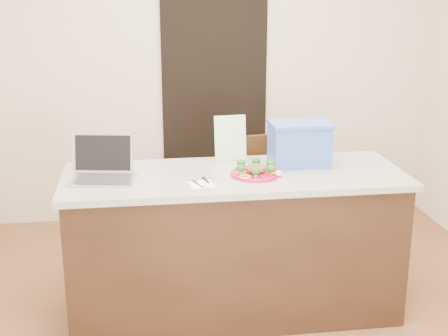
{
  "coord_description": "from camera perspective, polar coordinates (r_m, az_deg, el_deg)",
  "views": [
    {
      "loc": [
        -0.57,
        -3.29,
        2.03
      ],
      "look_at": [
        -0.07,
        0.2,
        0.97
      ],
      "focal_mm": 50.0,
      "sensor_mm": 36.0,
      "label": 1
    }
  ],
  "objects": [
    {
      "name": "ground",
      "position": [
        3.91,
        1.48,
        -14.58
      ],
      "size": [
        4.0,
        4.0,
        0.0
      ],
      "primitive_type": "plane",
      "color": "brown",
      "rests_on": "ground"
    },
    {
      "name": "room_shell",
      "position": [
        3.37,
        1.69,
        9.7
      ],
      "size": [
        4.0,
        4.0,
        4.0
      ],
      "color": "white",
      "rests_on": "ground"
    },
    {
      "name": "doorway",
      "position": [
        5.41,
        -0.86,
        5.73
      ],
      "size": [
        0.9,
        0.02,
        2.0
      ],
      "primitive_type": "cube",
      "color": "black",
      "rests_on": "ground"
    },
    {
      "name": "island",
      "position": [
        3.92,
        0.93,
        -6.9
      ],
      "size": [
        2.06,
        0.76,
        0.92
      ],
      "color": "black",
      "rests_on": "ground"
    },
    {
      "name": "plate",
      "position": [
        3.72,
        2.92,
        -0.5
      ],
      "size": [
        0.3,
        0.3,
        0.02
      ],
      "rotation": [
        0.0,
        0.0,
        -0.22
      ],
      "color": "maroon",
      "rests_on": "island"
    },
    {
      "name": "meatballs",
      "position": [
        3.71,
        3.0,
        -0.09
      ],
      "size": [
        0.12,
        0.12,
        0.04
      ],
      "color": "brown",
      "rests_on": "plate"
    },
    {
      "name": "broccoli",
      "position": [
        3.7,
        2.93,
        0.2
      ],
      "size": [
        0.25,
        0.25,
        0.04
      ],
      "color": "#124513",
      "rests_on": "plate"
    },
    {
      "name": "pepper_rings",
      "position": [
        3.71,
        2.93,
        -0.34
      ],
      "size": [
        0.27,
        0.27,
        0.01
      ],
      "color": "yellow",
      "rests_on": "plate"
    },
    {
      "name": "napkin",
      "position": [
        3.55,
        -2.07,
        -1.5
      ],
      "size": [
        0.16,
        0.16,
        0.01
      ],
      "primitive_type": "cube",
      "rotation": [
        0.0,
        0.0,
        0.18
      ],
      "color": "white",
      "rests_on": "island"
    },
    {
      "name": "fork",
      "position": [
        3.55,
        -2.4,
        -1.39
      ],
      "size": [
        0.06,
        0.15,
        0.0
      ],
      "rotation": [
        0.0,
        0.0,
        0.42
      ],
      "color": "#B1B2B6",
      "rests_on": "napkin"
    },
    {
      "name": "knife",
      "position": [
        3.53,
        -1.55,
        -1.48
      ],
      "size": [
        0.04,
        0.22,
        0.01
      ],
      "rotation": [
        0.0,
        0.0,
        0.19
      ],
      "color": "white",
      "rests_on": "napkin"
    },
    {
      "name": "yogurt_bottle",
      "position": [
        3.64,
        5.04,
        -0.65
      ],
      "size": [
        0.03,
        0.03,
        0.07
      ],
      "rotation": [
        0.0,
        0.0,
        0.35
      ],
      "color": "silver",
      "rests_on": "island"
    },
    {
      "name": "laptop",
      "position": [
        3.71,
        -11.01,
        0.11
      ],
      "size": [
        0.4,
        0.35,
        0.26
      ],
      "rotation": [
        0.0,
        0.0,
        -0.18
      ],
      "color": "#B2B2B7",
      "rests_on": "island"
    },
    {
      "name": "leaflet",
      "position": [
        4.0,
        0.58,
        2.75
      ],
      "size": [
        0.21,
        0.06,
        0.29
      ],
      "primitive_type": "cube",
      "rotation": [
        -0.14,
        0.0,
        0.09
      ],
      "color": "white",
      "rests_on": "island"
    },
    {
      "name": "blue_box",
      "position": [
        3.93,
        6.9,
        2.27
      ],
      "size": [
        0.38,
        0.27,
        0.27
      ],
      "rotation": [
        0.0,
        0.0,
        -0.0
      ],
      "color": "#3157B3",
      "rests_on": "island"
    },
    {
      "name": "chair",
      "position": [
        4.52,
        3.31,
        -2.44
      ],
      "size": [
        0.49,
        0.49,
        0.97
      ],
      "rotation": [
        0.0,
        0.0,
        0.15
      ],
      "color": "#382210",
      "rests_on": "ground"
    }
  ]
}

